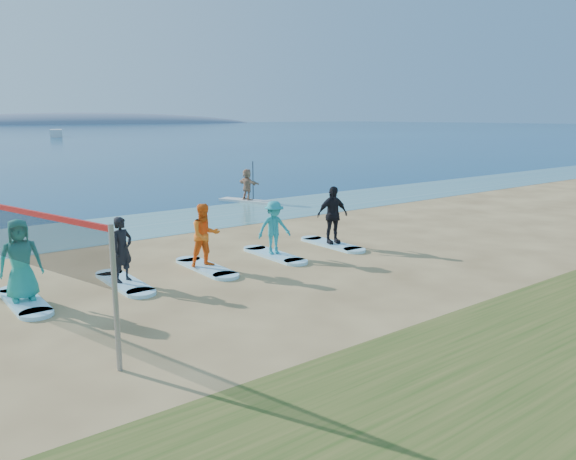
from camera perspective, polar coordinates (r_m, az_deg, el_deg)
ground at (r=13.76m, az=2.57°, el=-6.21°), size 600.00×600.00×0.00m
shallow_water at (r=22.56m, az=-14.96°, el=0.45°), size 600.00×600.00×0.00m
island_ridge at (r=326.82m, az=-19.64°, el=10.14°), size 220.00×56.00×18.00m
paddleboard at (r=27.81m, az=-4.15°, el=2.96°), size 1.78×3.04×0.12m
paddleboarder at (r=27.70m, az=-4.17°, el=4.65°), size 0.58×1.45×1.53m
boat_offshore_b at (r=122.96m, az=-22.47°, el=8.72°), size 3.75×6.34×1.52m
surfboard_0 at (r=14.20m, az=-25.21°, el=-6.58°), size 0.70×2.20×0.09m
student_0 at (r=13.94m, az=-25.55°, el=-2.76°), size 0.97×0.69×1.86m
surfboard_1 at (r=14.83m, az=-16.29°, el=-5.17°), size 0.70×2.20×0.09m
student_1 at (r=14.61m, az=-16.48°, el=-1.90°), size 0.70×0.59×1.65m
surfboard_2 at (r=15.79m, az=-8.32°, el=-3.81°), size 0.70×2.20×0.09m
student_2 at (r=15.58m, az=-8.42°, el=-0.53°), size 0.92×0.75×1.76m
surfboard_3 at (r=17.03m, az=-1.41°, el=-2.56°), size 0.70×2.20×0.09m
student_3 at (r=16.84m, az=-1.42°, el=0.25°), size 1.15×0.81×1.61m
surfboard_4 at (r=18.49m, az=4.49°, el=-1.46°), size 0.70×2.20×0.09m
student_4 at (r=18.29m, az=4.54°, el=1.54°), size 1.17×0.68×1.87m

